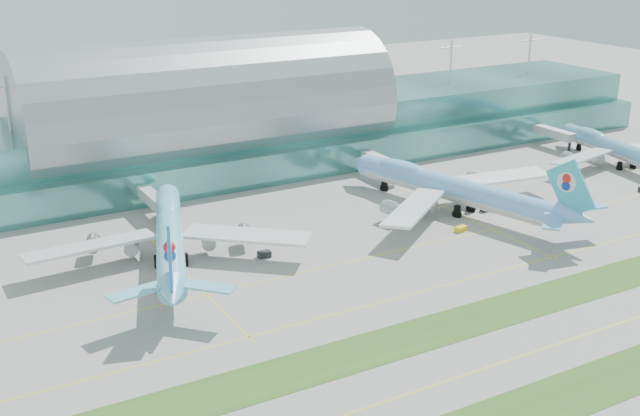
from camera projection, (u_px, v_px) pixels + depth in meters
ground at (457, 330)px, 159.24m from camera, size 700.00×700.00×0.00m
terminal at (207, 128)px, 260.07m from camera, size 340.00×69.10×36.00m
grass_strip_near at (562, 398)px, 136.28m from camera, size 420.00×12.00×0.08m
grass_strip_far at (451, 326)px, 160.86m from camera, size 420.00×12.00×0.08m
taxiline_b at (505, 361)px, 147.76m from camera, size 420.00×0.35×0.01m
taxiline_c at (404, 296)px, 173.99m from camera, size 420.00×0.35×0.01m
taxiline_d at (351, 261)px, 192.01m from camera, size 420.00×0.35×0.01m
airliner_b at (170, 234)px, 191.03m from camera, size 64.15×74.56×21.15m
airliner_c at (452, 187)px, 224.54m from camera, size 69.40×80.14×22.37m
airliner_d at (620, 149)px, 266.95m from camera, size 60.08×68.95×19.06m
gse_c at (161, 288)px, 176.34m from camera, size 3.45×2.00×1.22m
gse_d at (264, 254)px, 194.22m from camera, size 3.34×2.25×1.55m
gse_e at (461, 229)px, 210.99m from camera, size 3.71×2.46×1.31m
gse_f at (486, 208)px, 225.84m from camera, size 3.37×1.86×1.56m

